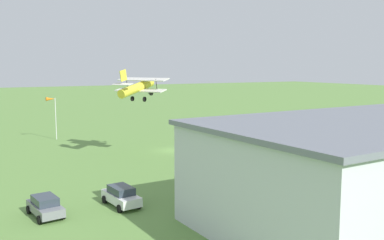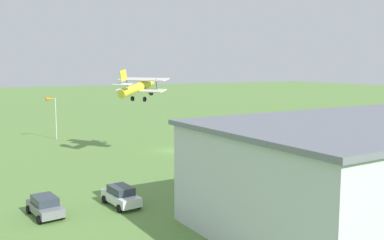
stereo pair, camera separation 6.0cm
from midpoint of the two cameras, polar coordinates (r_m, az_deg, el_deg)
The scene contains 12 objects.
ground_plane at distance 58.55m, azimuth -2.52°, elevation -4.05°, with size 400.00×400.00×0.00m, color #608C42.
hangar at distance 35.84m, azimuth 23.92°, elevation -5.71°, with size 29.26×17.15×7.49m.
biplane at distance 54.61m, azimuth -7.14°, elevation 4.33°, with size 7.13×7.24×4.08m.
car_white at distance 36.06m, azimuth -9.35°, elevation -9.88°, with size 2.32×4.39×1.65m.
car_grey at distance 35.06m, azimuth -18.87°, elevation -10.73°, with size 2.40×4.24×1.57m.
truck_flatbed_blue at distance 55.29m, azimuth 21.40°, elevation -3.50°, with size 7.25×3.10×2.94m.
person_beside_truck at distance 44.17m, azimuth 1.03°, elevation -6.61°, with size 0.39×0.39×1.70m.
person_by_parked_cars at distance 42.63m, azimuth -0.12°, elevation -7.13°, with size 0.42×0.42×1.68m.
person_watching_takeoff at distance 49.41m, azimuth 7.70°, elevation -5.15°, with size 0.48×0.48×1.77m.
person_at_fence_line at distance 45.97m, azimuth -0.29°, elevation -6.18°, with size 0.39×0.39×1.54m.
person_walking_on_apron at distance 48.31m, azimuth 5.19°, elevation -5.49°, with size 0.45×0.45×1.64m.
windsock at distance 69.76m, azimuth -18.12°, elevation 2.25°, with size 1.42×0.67×6.67m.
Camera 2 is at (24.86, 51.78, 11.33)m, focal length 40.21 mm.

